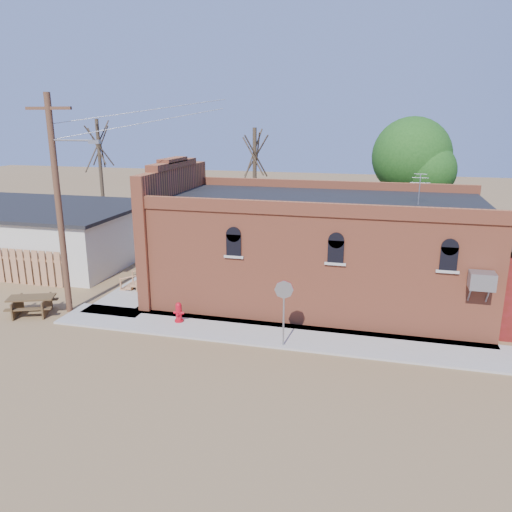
% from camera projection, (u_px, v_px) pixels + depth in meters
% --- Properties ---
extents(ground, '(120.00, 120.00, 0.00)m').
position_uv_depth(ground, '(245.00, 343.00, 18.44)').
color(ground, olive).
rests_on(ground, ground).
extents(sidewalk_south, '(19.00, 2.20, 0.08)m').
position_uv_depth(sidewalk_south, '(290.00, 336.00, 18.91)').
color(sidewalk_south, '#9E9991').
rests_on(sidewalk_south, ground).
extents(sidewalk_west, '(2.60, 10.00, 0.08)m').
position_uv_depth(sidewalk_west, '(158.00, 280.00, 25.53)').
color(sidewalk_west, '#9E9991').
rests_on(sidewalk_west, ground).
extents(brick_bar, '(16.40, 7.97, 6.30)m').
position_uv_depth(brick_bar, '(312.00, 248.00, 22.55)').
color(brick_bar, '#BB5939').
rests_on(brick_bar, ground).
extents(wood_fence, '(5.20, 0.10, 1.80)m').
position_uv_depth(wood_fence, '(18.00, 267.00, 24.80)').
color(wood_fence, '#A27449').
rests_on(wood_fence, ground).
extents(utility_pole, '(3.12, 0.26, 9.00)m').
position_uv_depth(utility_pole, '(59.00, 201.00, 20.23)').
color(utility_pole, '#4E331F').
rests_on(utility_pole, ground).
extents(tree_bare_near, '(2.80, 2.80, 7.65)m').
position_uv_depth(tree_bare_near, '(255.00, 154.00, 29.70)').
color(tree_bare_near, '#4E3E2D').
rests_on(tree_bare_near, ground).
extents(tree_bare_far, '(2.80, 2.80, 8.16)m').
position_uv_depth(tree_bare_far, '(99.00, 144.00, 33.16)').
color(tree_bare_far, '#4E3E2D').
rests_on(tree_bare_far, ground).
extents(tree_leafy, '(4.40, 4.40, 8.15)m').
position_uv_depth(tree_leafy, '(412.00, 157.00, 28.03)').
color(tree_leafy, '#4E3E2D').
rests_on(tree_leafy, ground).
extents(fire_hydrant, '(0.48, 0.47, 0.82)m').
position_uv_depth(fire_hydrant, '(179.00, 312.00, 20.09)').
color(fire_hydrant, '#B20A19').
rests_on(fire_hydrant, sidewalk_south).
extents(stop_sign, '(0.67, 0.20, 2.48)m').
position_uv_depth(stop_sign, '(284.00, 296.00, 17.57)').
color(stop_sign, gray).
rests_on(stop_sign, sidewalk_south).
extents(trash_barrel, '(0.58, 0.58, 0.83)m').
position_uv_depth(trash_barrel, '(157.00, 269.00, 25.74)').
color(trash_barrel, navy).
rests_on(trash_barrel, sidewalk_west).
extents(picnic_table, '(2.24, 1.98, 0.77)m').
position_uv_depth(picnic_table, '(32.00, 303.00, 21.04)').
color(picnic_table, '#4F391F').
rests_on(picnic_table, ground).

